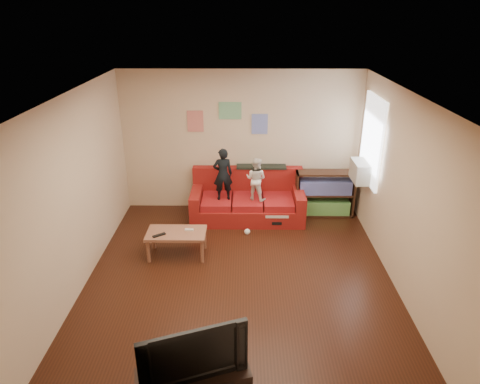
{
  "coord_description": "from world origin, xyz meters",
  "views": [
    {
      "loc": [
        0.06,
        -5.33,
        3.73
      ],
      "look_at": [
        0.0,
        0.8,
        1.05
      ],
      "focal_mm": 32.0,
      "sensor_mm": 36.0,
      "label": 1
    }
  ],
  "objects_px": {
    "sofa": "(248,201)",
    "coffee_table": "(176,235)",
    "file_box": "(276,219)",
    "child_b": "(256,179)",
    "television": "(192,349)",
    "bookshelf": "(324,196)",
    "child_a": "(223,174)"
  },
  "relations": [
    {
      "from": "sofa",
      "to": "child_b",
      "type": "xyz_separation_m",
      "value": [
        0.15,
        -0.17,
        0.53
      ]
    },
    {
      "from": "file_box",
      "to": "television",
      "type": "bearing_deg",
      "value": -105.83
    },
    {
      "from": "bookshelf",
      "to": "sofa",
      "type": "bearing_deg",
      "value": -176.37
    },
    {
      "from": "child_b",
      "to": "file_box",
      "type": "relative_size",
      "value": 1.92
    },
    {
      "from": "coffee_table",
      "to": "file_box",
      "type": "relative_size",
      "value": 2.26
    },
    {
      "from": "child_a",
      "to": "television",
      "type": "relative_size",
      "value": 0.93
    },
    {
      "from": "sofa",
      "to": "coffee_table",
      "type": "height_order",
      "value": "sofa"
    },
    {
      "from": "child_b",
      "to": "file_box",
      "type": "bearing_deg",
      "value": 173.68
    },
    {
      "from": "coffee_table",
      "to": "television",
      "type": "xyz_separation_m",
      "value": [
        0.58,
        -2.83,
        0.36
      ]
    },
    {
      "from": "sofa",
      "to": "bookshelf",
      "type": "height_order",
      "value": "sofa"
    },
    {
      "from": "sofa",
      "to": "television",
      "type": "bearing_deg",
      "value": -97.59
    },
    {
      "from": "child_b",
      "to": "bookshelf",
      "type": "distance_m",
      "value": 1.42
    },
    {
      "from": "sofa",
      "to": "child_b",
      "type": "bearing_deg",
      "value": -49.3
    },
    {
      "from": "child_b",
      "to": "coffee_table",
      "type": "relative_size",
      "value": 0.85
    },
    {
      "from": "child_b",
      "to": "coffee_table",
      "type": "height_order",
      "value": "child_b"
    },
    {
      "from": "coffee_table",
      "to": "child_a",
      "type": "bearing_deg",
      "value": 60.78
    },
    {
      "from": "bookshelf",
      "to": "television",
      "type": "height_order",
      "value": "television"
    },
    {
      "from": "sofa",
      "to": "file_box",
      "type": "bearing_deg",
      "value": -37.0
    },
    {
      "from": "child_a",
      "to": "coffee_table",
      "type": "bearing_deg",
      "value": 51.6
    },
    {
      "from": "child_b",
      "to": "bookshelf",
      "type": "relative_size",
      "value": 0.72
    },
    {
      "from": "television",
      "to": "child_a",
      "type": "bearing_deg",
      "value": 68.66
    },
    {
      "from": "file_box",
      "to": "child_a",
      "type": "bearing_deg",
      "value": 167.1
    },
    {
      "from": "sofa",
      "to": "bookshelf",
      "type": "xyz_separation_m",
      "value": [
        1.47,
        0.09,
        0.08
      ]
    },
    {
      "from": "sofa",
      "to": "coffee_table",
      "type": "xyz_separation_m",
      "value": [
        -1.15,
        -1.41,
        0.05
      ]
    },
    {
      "from": "sofa",
      "to": "coffee_table",
      "type": "distance_m",
      "value": 1.82
    },
    {
      "from": "file_box",
      "to": "television",
      "type": "distance_m",
      "value": 4.04
    },
    {
      "from": "coffee_table",
      "to": "television",
      "type": "bearing_deg",
      "value": -78.4
    },
    {
      "from": "coffee_table",
      "to": "sofa",
      "type": "bearing_deg",
      "value": 50.94
    },
    {
      "from": "child_a",
      "to": "television",
      "type": "height_order",
      "value": "child_a"
    },
    {
      "from": "coffee_table",
      "to": "file_box",
      "type": "xyz_separation_m",
      "value": [
        1.67,
        1.02,
        -0.22
      ]
    },
    {
      "from": "coffee_table",
      "to": "bookshelf",
      "type": "relative_size",
      "value": 0.85
    },
    {
      "from": "child_a",
      "to": "coffee_table",
      "type": "height_order",
      "value": "child_a"
    }
  ]
}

